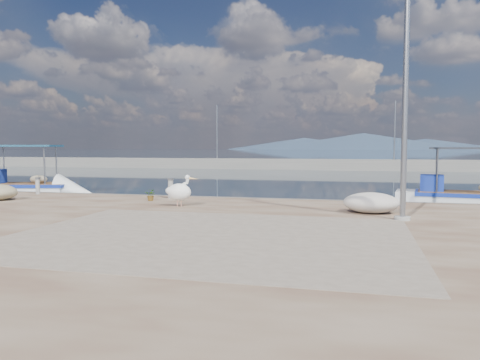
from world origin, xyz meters
name	(u,v)px	position (x,y,z in m)	size (l,w,h in m)	color
ground	(209,232)	(0.00, 0.00, 0.00)	(1400.00, 1400.00, 0.00)	#162635
quay	(100,279)	(0.00, -6.00, 0.25)	(44.00, 22.00, 0.50)	#523423
quay_patch	(209,236)	(1.00, -3.00, 0.50)	(9.00, 7.00, 0.01)	gray
breakwater	(319,164)	(0.00, 40.00, 0.60)	(120.00, 2.20, 7.50)	gray
mountains	(359,142)	(4.39, 650.00, 9.51)	(370.00, 280.00, 22.00)	#28384C
boat_left	(23,191)	(-12.77, 7.81, 0.24)	(6.73, 3.68, 3.08)	white
boat_right	(468,201)	(8.87, 8.64, 0.23)	(6.34, 2.81, 2.95)	white
pelican	(180,192)	(-1.62, 1.83, 1.01)	(1.12, 0.55, 1.09)	tan
lamp_post	(405,100)	(5.49, 0.58, 3.80)	(0.44, 0.96, 7.00)	gray
bollard_near	(171,187)	(-2.94, 4.17, 0.94)	(0.26, 0.26, 0.80)	gray
bollard_far	(38,185)	(-9.16, 4.31, 0.89)	(0.24, 0.24, 0.72)	gray
potted_plant	(151,195)	(-3.29, 3.13, 0.72)	(0.40, 0.35, 0.44)	#33722D
net_pile_d	(371,203)	(4.68, 1.75, 0.82)	(1.69, 1.27, 0.63)	silver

